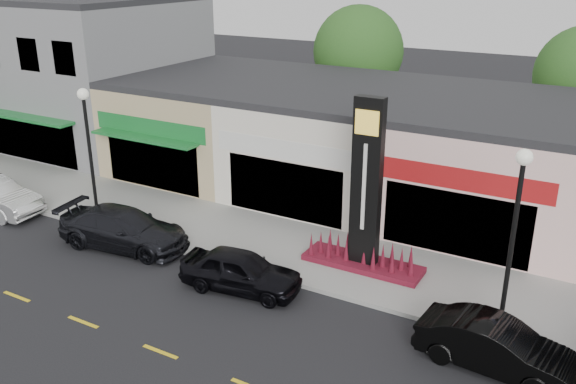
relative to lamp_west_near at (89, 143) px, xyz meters
name	(u,v)px	position (x,y,z in m)	size (l,w,h in m)	color
ground	(223,302)	(8.00, -2.50, -3.48)	(120.00, 120.00, 0.00)	black
sidewalk	(290,247)	(8.00, 1.85, -3.40)	(52.00, 4.30, 0.15)	gray
curb	(258,273)	(8.00, -0.40, -3.40)	(52.00, 0.20, 0.15)	gray
building_grey_2story	(81,70)	(-10.00, 8.98, 0.67)	(12.00, 10.95, 8.30)	slate
shop_beige	(215,119)	(-0.50, 8.96, -1.08)	(7.00, 10.85, 4.80)	tan
shop_cream	(337,137)	(6.50, 8.97, -1.08)	(7.00, 10.01, 4.80)	beige
shop_pink_w	(489,160)	(13.50, 8.97, -1.08)	(7.00, 10.01, 4.80)	beige
tree_rear_west	(358,51)	(4.00, 17.00, 1.74)	(5.20, 5.20, 7.83)	#382619
lamp_west_near	(89,143)	(0.00, 0.00, 0.00)	(0.44, 0.44, 5.47)	black
lamp_east_near	(514,225)	(16.00, 0.00, 0.00)	(0.44, 0.44, 5.47)	black
pylon_sign	(365,210)	(11.00, 1.70, -1.20)	(4.20, 1.30, 6.00)	#520E1C
car_dark_sedan	(124,229)	(2.44, -1.02, -2.74)	(5.11, 2.08, 1.48)	black
car_black_sedan	(241,271)	(8.05, -1.52, -2.79)	(4.04, 1.62, 1.38)	black
car_black_conv	(496,346)	(16.20, -1.67, -2.79)	(4.17, 1.45, 1.37)	black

